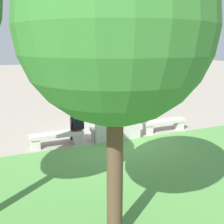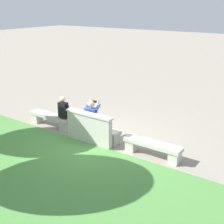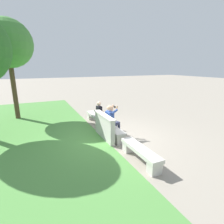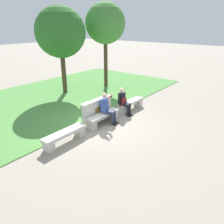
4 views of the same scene
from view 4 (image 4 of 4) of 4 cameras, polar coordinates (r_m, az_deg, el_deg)
ground_plane at (r=9.34m, az=-2.29°, el=-2.98°), size 80.00×80.00×0.00m
grass_strip at (r=12.45m, az=-17.82°, el=2.55°), size 17.92×8.00×0.03m
bench_main at (r=7.92m, az=-12.18°, el=-5.99°), size 1.77×0.40×0.45m
bench_near at (r=9.22m, az=-2.32°, el=-1.32°), size 1.77×0.40×0.45m
bench_mid at (r=10.77m, az=4.89°, el=2.13°), size 1.77×0.40×0.45m
backrest_wall_with_plaque at (r=9.35m, az=-3.92°, el=0.44°), size 1.72×0.24×1.01m
person_photographer at (r=9.13m, az=-1.30°, el=1.44°), size 0.53×0.77×1.32m
person_distant at (r=10.06m, az=3.06°, el=3.01°), size 0.48×0.68×1.26m
backpack at (r=10.09m, az=2.86°, el=2.79°), size 0.28×0.24×0.43m
tree_behind_wall at (r=14.36m, az=-1.76°, el=22.03°), size 2.45×2.45×5.20m
tree_left_background at (r=13.24m, az=-13.32°, el=19.55°), size 2.81×2.81×4.92m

